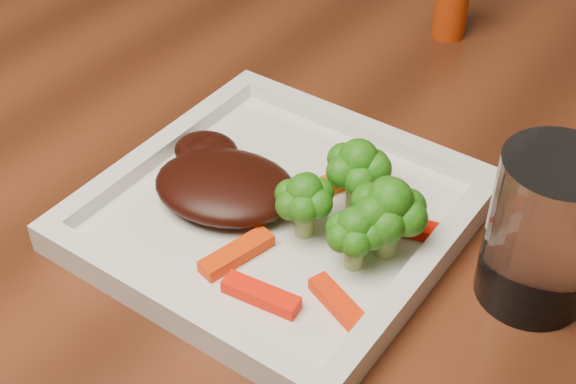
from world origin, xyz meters
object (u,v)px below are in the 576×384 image
Objects in this scene: steak at (225,186)px; dining_table at (278,370)px; drinking_glass at (544,231)px; plate at (278,217)px.

dining_table is at bearing 108.51° from steak.
drinking_glass is at bearing 14.25° from steak.
steak reaches higher than dining_table.
steak is (-0.04, -0.01, 0.02)m from plate.
drinking_glass is at bearing 13.37° from plate.
drinking_glass is (0.23, 0.06, 0.03)m from steak.
plate is 0.21m from drinking_glass.
dining_table is 13.78× the size of steak.
dining_table is at bearing 126.96° from plate.
dining_table is 0.52m from drinking_glass.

